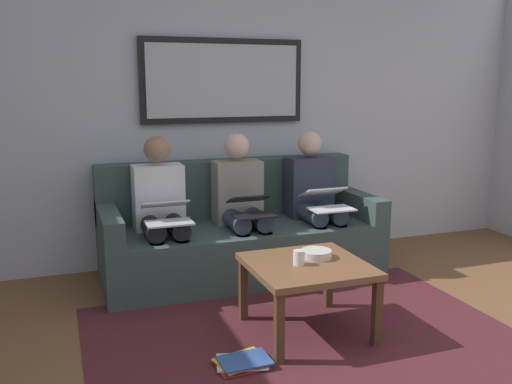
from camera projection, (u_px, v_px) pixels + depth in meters
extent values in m
cube|color=#B7BCC6|center=(221.00, 110.00, 4.81)|extent=(6.00, 0.12, 2.60)
cube|color=#4C1E23|center=(303.00, 335.00, 3.45)|extent=(2.60, 1.80, 0.01)
cube|color=#384C47|center=(241.00, 249.00, 4.52)|extent=(2.20, 0.90, 0.42)
cube|color=#384C47|center=(228.00, 187.00, 4.75)|extent=(2.20, 0.20, 0.48)
cube|color=#384C47|center=(355.00, 203.00, 4.80)|extent=(0.14, 0.90, 0.20)
cube|color=#384C47|center=(109.00, 223.00, 4.11)|extent=(0.14, 0.90, 0.20)
cube|color=black|center=(223.00, 81.00, 4.68)|extent=(1.40, 0.04, 0.70)
cube|color=#B2B7BC|center=(224.00, 81.00, 4.66)|extent=(1.30, 0.01, 0.60)
cube|color=brown|center=(307.00, 266.00, 3.43)|extent=(0.70, 0.70, 0.04)
cube|color=#4C331E|center=(377.00, 313.00, 3.29)|extent=(0.05, 0.05, 0.41)
cube|color=#4C331E|center=(279.00, 328.00, 3.08)|extent=(0.05, 0.05, 0.41)
cube|color=#4C331E|center=(328.00, 278.00, 3.86)|extent=(0.05, 0.05, 0.41)
cube|color=#4C331E|center=(243.00, 290.00, 3.66)|extent=(0.05, 0.05, 0.41)
cylinder|color=silver|center=(299.00, 258.00, 3.38)|extent=(0.07, 0.07, 0.09)
cylinder|color=beige|center=(316.00, 254.00, 3.52)|extent=(0.20, 0.20, 0.05)
cube|color=#2D3342|center=(309.00, 187.00, 4.73)|extent=(0.38, 0.22, 0.50)
sphere|color=beige|center=(310.00, 143.00, 4.66)|extent=(0.20, 0.20, 0.20)
cylinder|color=#384256|center=(329.00, 212.00, 4.60)|extent=(0.14, 0.42, 0.14)
cylinder|color=#384256|center=(309.00, 213.00, 4.54)|extent=(0.14, 0.42, 0.14)
cylinder|color=#384256|center=(340.00, 251.00, 4.46)|extent=(0.11, 0.11, 0.42)
cylinder|color=#384256|center=(320.00, 254.00, 4.40)|extent=(0.11, 0.11, 0.42)
cube|color=white|center=(332.00, 209.00, 4.37)|extent=(0.34, 0.22, 0.01)
cube|color=white|center=(323.00, 192.00, 4.49)|extent=(0.34, 0.21, 0.10)
cube|color=#A5C6EA|center=(323.00, 191.00, 4.48)|extent=(0.30, 0.18, 0.08)
cube|color=gray|center=(237.00, 192.00, 4.52)|extent=(0.38, 0.22, 0.50)
sphere|color=beige|center=(237.00, 146.00, 4.45)|extent=(0.20, 0.20, 0.20)
cylinder|color=#384256|center=(256.00, 218.00, 4.39)|extent=(0.14, 0.42, 0.14)
cylinder|color=#384256|center=(235.00, 220.00, 4.33)|extent=(0.14, 0.42, 0.14)
cylinder|color=#384256|center=(266.00, 260.00, 4.25)|extent=(0.11, 0.11, 0.42)
cylinder|color=#384256|center=(243.00, 263.00, 4.19)|extent=(0.11, 0.11, 0.42)
cube|color=black|center=(255.00, 215.00, 4.15)|extent=(0.31, 0.20, 0.01)
cube|color=black|center=(249.00, 199.00, 4.26)|extent=(0.31, 0.19, 0.08)
cube|color=#A5C6EA|center=(249.00, 198.00, 4.26)|extent=(0.28, 0.17, 0.07)
cube|color=silver|center=(158.00, 197.00, 4.31)|extent=(0.38, 0.22, 0.50)
sphere|color=#997051|center=(157.00, 149.00, 4.23)|extent=(0.20, 0.20, 0.20)
cylinder|color=#232328|center=(176.00, 225.00, 4.18)|extent=(0.14, 0.42, 0.14)
cylinder|color=#232328|center=(152.00, 227.00, 4.12)|extent=(0.14, 0.42, 0.14)
cylinder|color=#232328|center=(183.00, 269.00, 4.04)|extent=(0.11, 0.11, 0.42)
cylinder|color=#232328|center=(158.00, 272.00, 3.98)|extent=(0.11, 0.11, 0.42)
cube|color=silver|center=(169.00, 223.00, 3.94)|extent=(0.33, 0.21, 0.01)
cube|color=silver|center=(165.00, 204.00, 4.05)|extent=(0.33, 0.20, 0.08)
cube|color=#A5C6EA|center=(165.00, 204.00, 4.05)|extent=(0.29, 0.18, 0.07)
cube|color=red|center=(242.00, 365.00, 3.08)|extent=(0.29, 0.21, 0.01)
cube|color=white|center=(242.00, 362.00, 3.09)|extent=(0.32, 0.26, 0.01)
cube|color=yellow|center=(242.00, 361.00, 3.08)|extent=(0.32, 0.26, 0.01)
cube|color=#33569E|center=(245.00, 360.00, 3.07)|extent=(0.29, 0.21, 0.01)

